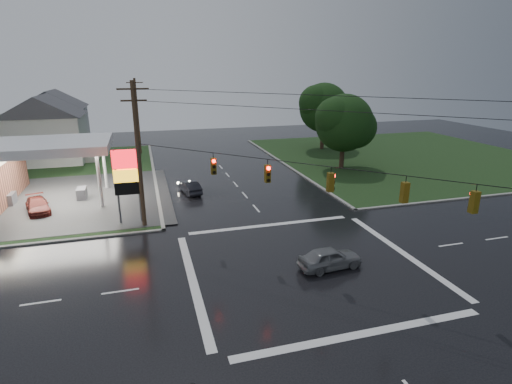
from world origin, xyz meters
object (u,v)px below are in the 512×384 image
object	(u,v)px
utility_pole_n	(137,115)
car_pump	(38,205)
car_north	(190,187)
tree_ne_near	(345,123)
tree_ne_far	(325,108)
house_far	(55,118)
utility_pole_nw	(138,154)
house_near	(46,128)
car_crossing	(330,258)
pylon_sign	(127,174)

from	to	relation	value
utility_pole_n	car_pump	bearing A→B (deg)	-110.91
car_north	car_pump	world-z (taller)	car_north
tree_ne_near	tree_ne_far	size ratio (longest dim) A/B	0.92
house_far	car_north	distance (m)	35.44
utility_pole_nw	house_near	distance (m)	28.90
car_crossing	house_far	bearing A→B (deg)	20.56
tree_ne_far	car_crossing	world-z (taller)	tree_ne_far
utility_pole_n	tree_ne_near	bearing A→B (deg)	-34.10
car_pump	tree_ne_near	bearing A→B (deg)	-5.39
house_near	car_north	xyz separation A→B (m)	(15.94, -18.90, -3.78)
utility_pole_nw	tree_ne_far	distance (m)	36.20
car_pump	pylon_sign	bearing A→B (deg)	-48.96
tree_ne_near	car_pump	distance (m)	33.39
house_near	tree_ne_near	world-z (taller)	tree_ne_near
car_north	car_crossing	distance (m)	18.92
pylon_sign	house_near	distance (m)	27.56
car_pump	house_near	bearing A→B (deg)	80.45
house_far	car_north	world-z (taller)	house_far
car_north	house_near	bearing A→B (deg)	-60.62
utility_pole_nw	car_crossing	distance (m)	15.72
tree_ne_near	car_pump	bearing A→B (deg)	-168.24
house_near	tree_ne_near	size ratio (longest dim) A/B	1.23
utility_pole_nw	car_north	xyz separation A→B (m)	(4.49, 7.60, -5.10)
house_far	car_pump	distance (m)	33.17
utility_pole_n	utility_pole_nw	bearing A→B (deg)	-90.00
car_crossing	house_near	bearing A→B (deg)	26.26
house_near	house_far	size ratio (longest dim) A/B	1.00
house_far	house_near	bearing A→B (deg)	-85.24
car_crossing	car_pump	size ratio (longest dim) A/B	0.95
house_near	car_pump	size ratio (longest dim) A/B	2.64
tree_ne_near	house_near	bearing A→B (deg)	158.24
utility_pole_n	house_near	world-z (taller)	utility_pole_n
utility_pole_n	pylon_sign	bearing A→B (deg)	-92.08
tree_ne_far	car_north	distance (m)	28.41
utility_pole_nw	car_crossing	world-z (taller)	utility_pole_nw
house_far	tree_ne_near	world-z (taller)	tree_ne_near
car_north	car_crossing	size ratio (longest dim) A/B	0.95
tree_ne_near	car_north	distance (m)	20.37
car_pump	car_north	bearing A→B (deg)	-9.20
tree_ne_near	house_far	bearing A→B (deg)	144.23
utility_pole_nw	car_north	bearing A→B (deg)	59.43
tree_ne_far	utility_pole_nw	bearing A→B (deg)	-137.41
pylon_sign	tree_ne_near	distance (m)	27.23
utility_pole_nw	car_pump	bearing A→B (deg)	146.42
utility_pole_nw	house_near	bearing A→B (deg)	113.37
car_north	car_pump	distance (m)	13.30
utility_pole_n	car_pump	distance (m)	24.82
tree_ne_far	house_near	bearing A→B (deg)	176.99
utility_pole_n	tree_ne_near	xyz separation A→B (m)	(23.64, -16.01, 0.09)
utility_pole_nw	house_far	bearing A→B (deg)	107.92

